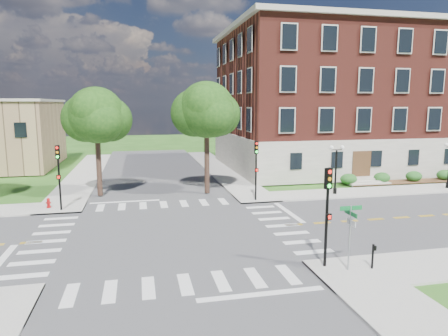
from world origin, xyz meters
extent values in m
plane|color=#255016|center=(0.00, 0.00, 0.00)|extent=(160.00, 160.00, 0.00)
cube|color=#3D3D3F|center=(0.00, 0.00, 0.01)|extent=(90.00, 12.00, 0.01)
cube|color=#3D3D3F|center=(0.00, 0.00, 0.01)|extent=(12.00, 90.00, 0.01)
cube|color=#9E9B93|center=(23.00, 7.75, 0.06)|extent=(34.00, 3.50, 0.12)
cube|color=#9E9B93|center=(7.75, 23.00, 0.06)|extent=(3.50, 34.00, 0.12)
cube|color=#9E9B93|center=(-7.75, 23.00, 0.06)|extent=(3.50, 34.00, 0.12)
cube|color=silver|center=(8.80, 3.00, 0.00)|extent=(0.40, 5.50, 0.00)
cube|color=gray|center=(24.00, 22.00, 2.22)|extent=(30.00, 20.00, 4.20)
cube|color=maroon|center=(24.00, 22.00, 10.22)|extent=(29.55, 19.70, 11.80)
cube|color=gray|center=(24.00, 22.00, 16.37)|extent=(30.60, 20.60, 0.50)
cube|color=#472D19|center=(20.00, 11.96, 1.82)|extent=(2.00, 0.10, 2.80)
cylinder|color=black|center=(-5.13, 11.16, 2.36)|extent=(0.44, 0.44, 4.49)
sphere|color=#173B10|center=(-5.13, 11.16, 6.94)|extent=(4.67, 4.67, 4.67)
cylinder|color=black|center=(4.01, 10.28, 2.54)|extent=(0.44, 0.44, 4.83)
sphere|color=#173B10|center=(4.01, 10.28, 7.37)|extent=(4.83, 4.83, 4.83)
cylinder|color=black|center=(6.80, -6.87, 2.02)|extent=(0.14, 0.14, 3.80)
cube|color=black|center=(6.80, -6.87, 4.42)|extent=(0.37, 0.31, 1.00)
cylinder|color=red|center=(6.80, -7.00, 4.75)|extent=(0.19, 0.10, 0.18)
cylinder|color=orange|center=(6.80, -7.00, 4.42)|extent=(0.19, 0.10, 0.18)
cylinder|color=#19E533|center=(6.80, -7.00, 4.09)|extent=(0.19, 0.10, 0.18)
cube|color=black|center=(6.80, -7.05, 2.62)|extent=(0.32, 0.21, 0.30)
cylinder|color=black|center=(7.41, 6.72, 2.02)|extent=(0.14, 0.14, 3.80)
cube|color=black|center=(7.41, 6.72, 4.42)|extent=(0.35, 0.27, 1.00)
cylinder|color=red|center=(7.41, 6.59, 4.75)|extent=(0.19, 0.08, 0.18)
cylinder|color=orange|center=(7.41, 6.59, 4.42)|extent=(0.19, 0.08, 0.18)
cylinder|color=#19E533|center=(7.41, 6.59, 4.09)|extent=(0.19, 0.08, 0.18)
cube|color=black|center=(7.41, 6.54, 2.62)|extent=(0.32, 0.17, 0.30)
cylinder|color=black|center=(-7.53, 6.79, 2.02)|extent=(0.14, 0.14, 3.80)
cube|color=black|center=(-7.53, 6.79, 4.42)|extent=(0.35, 0.27, 1.00)
cylinder|color=red|center=(-7.53, 6.66, 4.75)|extent=(0.19, 0.08, 0.18)
cylinder|color=orange|center=(-7.53, 6.66, 4.42)|extent=(0.19, 0.08, 0.18)
cylinder|color=#19E533|center=(-7.53, 6.66, 4.09)|extent=(0.19, 0.08, 0.18)
cube|color=black|center=(-7.53, 6.61, 2.62)|extent=(0.32, 0.17, 0.30)
cylinder|color=black|center=(14.82, 7.48, 0.37)|extent=(0.32, 0.32, 0.50)
cylinder|color=black|center=(14.82, 7.48, 2.02)|extent=(0.16, 0.16, 3.80)
cube|color=black|center=(14.82, 7.48, 3.97)|extent=(1.00, 0.06, 0.06)
sphere|color=white|center=(14.32, 7.48, 4.17)|extent=(0.36, 0.36, 0.36)
sphere|color=white|center=(15.32, 7.48, 4.17)|extent=(0.36, 0.36, 0.36)
cylinder|color=black|center=(26.23, 7.45, 0.37)|extent=(0.32, 0.32, 0.50)
sphere|color=white|center=(25.73, 7.45, 4.17)|extent=(0.36, 0.36, 0.36)
cylinder|color=gray|center=(7.66, -7.52, 1.67)|extent=(0.07, 0.07, 3.10)
cube|color=#0C662B|center=(7.66, -7.52, 3.12)|extent=(1.10, 0.03, 0.20)
cube|color=#0C662B|center=(7.66, -7.52, 2.87)|extent=(0.03, 1.10, 0.20)
cube|color=silver|center=(7.71, -7.52, 2.42)|extent=(0.03, 0.75, 0.25)
cylinder|color=black|center=(8.87, -7.62, 0.72)|extent=(0.10, 0.10, 1.20)
cube|color=black|center=(8.87, -7.74, 1.17)|extent=(0.14, 0.08, 0.22)
cylinder|color=#9E0C0C|center=(-8.57, 7.66, 0.17)|extent=(0.32, 0.32, 0.10)
cylinder|color=#9E0C0C|center=(-8.57, 7.66, 0.42)|extent=(0.22, 0.22, 0.60)
sphere|color=#9E0C0C|center=(-8.57, 7.66, 0.75)|extent=(0.24, 0.24, 0.24)
cylinder|color=#9E0C0C|center=(-8.57, 7.66, 0.50)|extent=(0.35, 0.12, 0.12)
cylinder|color=#9E0C0C|center=(-8.57, 7.66, 0.50)|extent=(0.12, 0.35, 0.12)
camera|label=1|loc=(-1.83, -23.69, 7.85)|focal=32.00mm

